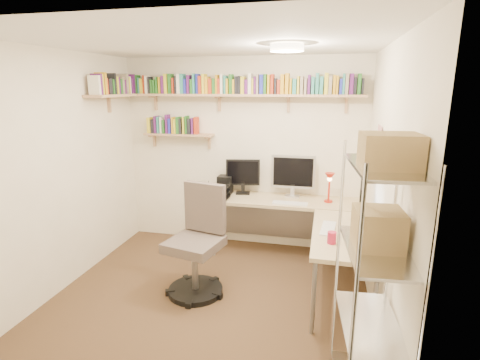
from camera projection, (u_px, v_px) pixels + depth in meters
name	position (u px, v px, depth m)	size (l,w,h in m)	color
ground	(210.00, 297.00, 3.89)	(3.20, 3.20, 0.00)	#432F1C
room_shell	(208.00, 150.00, 3.51)	(3.24, 3.04, 2.52)	beige
wall_shelves	(207.00, 94.00, 4.71)	(3.12, 1.09, 0.80)	tan
corner_desk	(289.00, 206.00, 4.47)	(1.98, 1.93, 1.29)	beige
office_chair	(198.00, 248.00, 3.91)	(0.62, 0.63, 1.15)	black
wire_rack	(379.00, 236.00, 2.22)	(0.44, 0.80, 1.88)	silver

